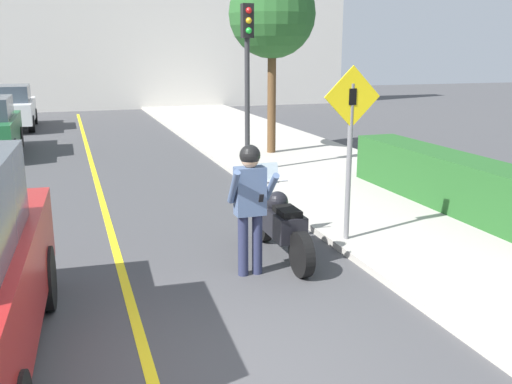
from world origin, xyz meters
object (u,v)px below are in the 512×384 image
crossing_sign (350,137)px  parked_car_white (9,107)px  person_biker (250,196)px  motorcycle (281,224)px  street_tree (272,15)px  traffic_light (247,57)px

crossing_sign → parked_car_white: crossing_sign is taller
person_biker → parked_car_white: size_ratio=0.43×
motorcycle → crossing_sign: bearing=7.3°
crossing_sign → street_tree: 8.15m
street_tree → motorcycle: bearing=-109.1°
person_biker → street_tree: street_tree is taller
parked_car_white → motorcycle: bearing=-73.4°
motorcycle → street_tree: street_tree is taller
person_biker → crossing_sign: 2.00m
motorcycle → crossing_sign: 1.68m
motorcycle → parked_car_white: size_ratio=0.52×
motorcycle → crossing_sign: size_ratio=0.83×
crossing_sign → traffic_light: size_ratio=0.68×
traffic_light → street_tree: size_ratio=0.78×
crossing_sign → parked_car_white: 17.42m
traffic_light → person_biker: bearing=-107.3°
person_biker → traffic_light: (1.89, 6.04, 1.70)m
person_biker → parked_car_white: person_biker is taller
crossing_sign → street_tree: bearing=78.6°
crossing_sign → parked_car_white: bearing=110.4°
person_biker → parked_car_white: (-4.28, 16.97, -0.25)m
person_biker → street_tree: size_ratio=0.36×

